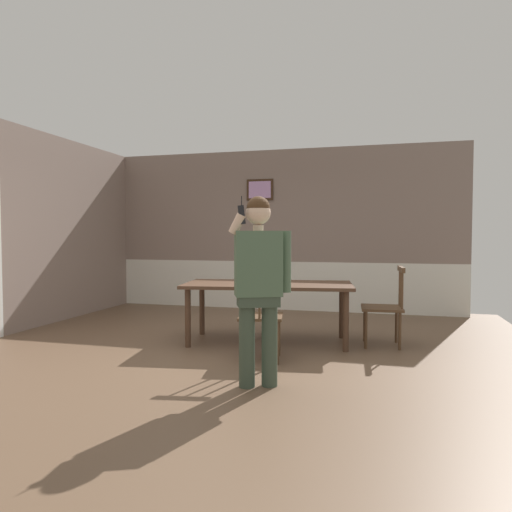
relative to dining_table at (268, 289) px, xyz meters
name	(u,v)px	position (x,y,z in m)	size (l,w,h in m)	color
ground_plane	(221,354)	(-0.37, -0.70, -0.66)	(7.23, 7.23, 0.00)	brown
room_back_partition	(281,233)	(-0.37, 2.59, 0.71)	(6.26, 0.17, 2.84)	gray
dining_table	(268,289)	(0.00, 0.00, 0.00)	(2.15, 1.19, 0.74)	#4C3323
chair_near_window	(261,315)	(0.12, -0.84, -0.17)	(0.52, 0.52, 1.01)	#513823
chair_by_doorway	(385,306)	(1.40, 0.19, -0.19)	(0.51, 0.51, 0.95)	#513823
person_figure	(259,278)	(0.31, -1.66, 0.29)	(0.51, 0.36, 1.66)	#3A493A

